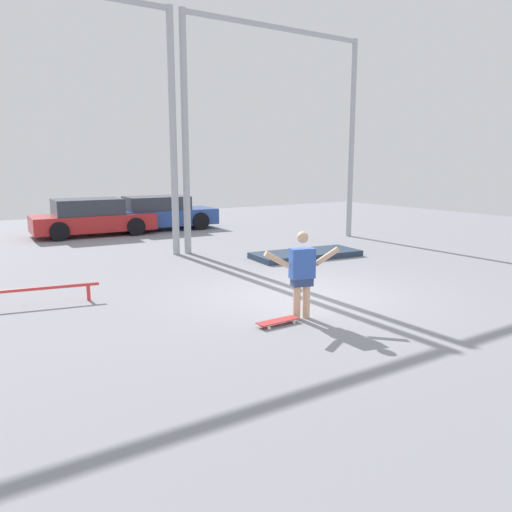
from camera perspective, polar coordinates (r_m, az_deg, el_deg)
name	(u,v)px	position (r m, az deg, el deg)	size (l,w,h in m)	color
ground_plane	(301,296)	(10.05, 5.12, -4.52)	(36.00, 36.00, 0.00)	gray
skateboarder	(302,271)	(8.42, 5.29, -1.77)	(1.34, 0.44, 1.49)	#DBAD89
skateboard	(278,321)	(8.24, 2.50, -7.44)	(0.76, 0.26, 0.08)	red
manual_pad	(306,254)	(14.11, 5.72, 0.19)	(3.08, 1.24, 0.16)	#28384C
grind_rail	(36,291)	(10.14, -23.81, -3.70)	(2.21, 0.48, 0.34)	red
canopy_support_left	(49,99)	(13.58, -22.54, 16.28)	(6.60, 0.20, 6.76)	#A5A8AD
canopy_support_right	(277,114)	(16.31, 2.47, 15.96)	(6.60, 0.20, 6.76)	#A5A8AD
parked_car_red	(92,218)	(19.25, -18.27, 4.18)	(4.35, 2.15, 1.34)	red
parked_car_blue	(160,213)	(20.22, -10.94, 4.81)	(4.37, 2.09, 1.33)	#284793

